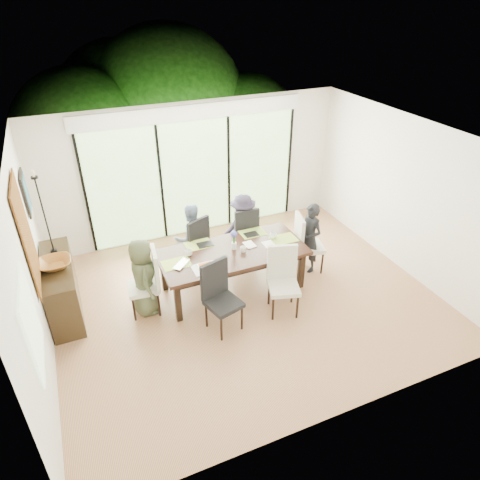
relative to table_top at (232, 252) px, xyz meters
name	(u,v)px	position (x,y,z in m)	size (l,w,h in m)	color
floor	(246,299)	(0.09, -0.36, -0.73)	(6.00, 5.00, 0.01)	brown
ceiling	(247,140)	(0.09, -0.36, 1.98)	(6.00, 5.00, 0.01)	white
wall_back	(195,171)	(0.09, 2.15, 0.63)	(6.00, 0.02, 2.70)	silver
wall_front	(344,336)	(0.09, -2.87, 0.63)	(6.00, 0.02, 2.70)	beige
wall_left	(30,274)	(-2.92, -0.36, 0.63)	(0.02, 5.00, 2.70)	white
wall_right	(404,195)	(3.10, -0.36, 0.63)	(0.02, 5.00, 2.70)	white
glass_doors	(196,178)	(0.09, 2.11, 0.48)	(4.20, 0.02, 2.30)	#598C3F
blinds_header	(192,112)	(0.09, 2.10, 1.78)	(4.40, 0.06, 0.28)	white
mullion_a	(86,196)	(-2.01, 2.10, 0.48)	(0.05, 0.04, 2.30)	black
mullion_b	(161,184)	(-0.61, 2.10, 0.48)	(0.05, 0.04, 2.30)	black
mullion_c	(229,173)	(0.79, 2.10, 0.48)	(0.05, 0.04, 2.30)	black
mullion_d	(289,163)	(2.19, 2.10, 0.48)	(0.05, 0.04, 2.30)	black
side_window	(32,324)	(-2.88, -1.56, 0.78)	(0.02, 0.90, 1.00)	#8CAD7F
deck	(186,214)	(0.09, 3.04, -0.77)	(6.00, 1.80, 0.10)	brown
rail_top	(174,178)	(0.09, 3.84, -0.17)	(6.00, 0.08, 0.06)	brown
foliage_left	(84,138)	(-1.71, 4.84, 0.72)	(3.20, 3.20, 3.20)	#14380F
foliage_mid	(169,107)	(0.49, 5.44, 1.08)	(4.00, 4.00, 4.00)	#14380F
foliage_right	(245,128)	(2.29, 4.64, 0.54)	(2.80, 2.80, 2.80)	#14380F
foliage_far	(125,112)	(-0.51, 6.14, 0.90)	(3.60, 3.60, 3.60)	#14380F
table_top	(232,252)	(0.00, 0.00, 0.00)	(2.41, 1.11, 0.06)	black
table_apron	(232,257)	(0.00, 0.00, -0.09)	(2.21, 0.90, 0.10)	black
table_leg_fl	(178,302)	(-1.08, -0.43, -0.38)	(0.09, 0.09, 0.69)	black
table_leg_fr	(301,270)	(1.08, -0.43, -0.38)	(0.09, 0.09, 0.69)	black
table_leg_bl	(164,272)	(-1.08, 0.43, -0.38)	(0.09, 0.09, 0.69)	black
table_leg_br	(278,246)	(1.08, 0.43, -0.38)	(0.09, 0.09, 0.69)	black
chair_left_end	(143,282)	(-1.50, 0.00, -0.17)	(0.46, 0.46, 1.11)	silver
chair_right_end	(310,242)	(1.50, 0.00, -0.17)	(0.46, 0.46, 1.11)	beige
chair_far_left	(191,242)	(-0.45, 0.85, -0.17)	(0.46, 0.46, 1.11)	black
chair_far_right	(242,231)	(0.55, 0.85, -0.17)	(0.46, 0.46, 1.11)	black
chair_near_left	(224,299)	(-0.50, -0.87, -0.17)	(0.46, 0.46, 1.11)	black
chair_near_right	(284,283)	(0.50, -0.87, -0.17)	(0.46, 0.46, 1.11)	beige
person_left_end	(143,277)	(-1.48, 0.00, -0.08)	(0.61, 0.38, 1.30)	#454E34
person_right_end	(310,238)	(1.48, 0.00, -0.08)	(0.61, 0.38, 1.30)	black
person_far_left	(191,238)	(-0.45, 0.83, -0.08)	(0.61, 0.38, 1.30)	#768AAB
person_far_right	(243,227)	(0.55, 0.83, -0.08)	(0.61, 0.38, 1.30)	#262031
placemat_left	(176,264)	(-0.95, 0.00, 0.03)	(0.44, 0.32, 0.01)	#9CBD43
placemat_right	(284,239)	(0.95, 0.00, 0.03)	(0.44, 0.32, 0.01)	#87A239
placemat_far_l	(199,245)	(-0.45, 0.40, 0.03)	(0.44, 0.32, 0.01)	#94AC3D
placemat_far_r	(253,233)	(0.55, 0.40, 0.03)	(0.44, 0.32, 0.01)	#88A53B
placemat_paper	(207,268)	(-0.55, -0.30, 0.03)	(0.44, 0.32, 0.01)	white
tablet_far_l	(205,244)	(-0.35, 0.35, 0.04)	(0.26, 0.18, 0.01)	black
tablet_far_r	(251,234)	(0.50, 0.35, 0.04)	(0.24, 0.17, 0.01)	black
papers	(272,243)	(0.70, -0.05, 0.03)	(0.30, 0.22, 0.00)	white
platter_base	(207,267)	(-0.55, -0.30, 0.05)	(0.26, 0.26, 0.02)	white
platter_snacks	(207,266)	(-0.55, -0.30, 0.07)	(0.20, 0.20, 0.01)	orange
vase	(234,246)	(0.05, 0.05, 0.09)	(0.08, 0.08, 0.12)	silver
hyacinth_stems	(234,239)	(0.05, 0.05, 0.21)	(0.04, 0.04, 0.16)	#337226
hyacinth_blooms	(234,234)	(0.05, 0.05, 0.31)	(0.11, 0.11, 0.11)	#4E50C4
laptop	(184,265)	(-0.85, -0.10, 0.04)	(0.33, 0.21, 0.03)	silver
cup_a	(189,253)	(-0.70, 0.15, 0.08)	(0.12, 0.12, 0.10)	white
cup_b	(243,250)	(0.15, -0.10, 0.08)	(0.10, 0.10, 0.09)	white
cup_c	(273,236)	(0.80, 0.10, 0.08)	(0.12, 0.12, 0.10)	white
book	(245,246)	(0.25, 0.05, 0.04)	(0.16, 0.23, 0.02)	white
sideboard	(62,287)	(-2.67, 0.53, -0.28)	(0.45, 1.59, 0.89)	black
bowl	(55,264)	(-2.67, 0.43, 0.23)	(0.47, 0.47, 0.11)	brown
candlestick_base	(54,251)	(-2.67, 0.88, 0.19)	(0.10, 0.10, 0.04)	black
candlestick_shaft	(44,216)	(-2.67, 0.88, 0.81)	(0.02, 0.02, 1.24)	black
candlestick_pan	(34,177)	(-2.67, 0.88, 1.43)	(0.10, 0.10, 0.03)	black
candle	(33,174)	(-2.67, 0.88, 1.49)	(0.04, 0.04, 0.10)	silver
tapestry	(26,235)	(-2.88, 0.04, 0.98)	(0.02, 1.00, 1.50)	#954C15
art_frame	(26,193)	(-2.88, 1.34, 1.03)	(0.03, 0.55, 0.65)	black
art_canvas	(27,193)	(-2.86, 1.34, 1.03)	(0.01, 0.45, 0.55)	#1C4A5A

